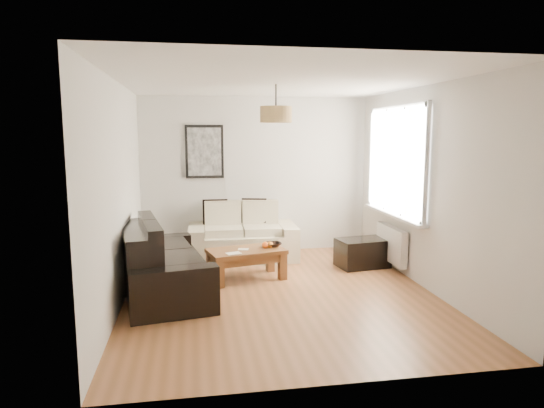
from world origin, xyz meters
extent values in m
plane|color=brown|center=(0.00, 0.00, 0.00)|extent=(4.50, 4.50, 0.00)
cube|color=white|center=(1.82, 0.80, 0.38)|extent=(0.10, 0.90, 0.52)
cylinder|color=tan|center=(0.00, 0.30, 2.23)|extent=(0.40, 0.40, 0.20)
cube|color=black|center=(1.45, 1.00, 0.21)|extent=(0.80, 0.58, 0.42)
cube|color=black|center=(-0.70, 1.99, 0.73)|extent=(0.40, 0.12, 0.40)
cube|color=black|center=(-0.07, 1.99, 0.74)|extent=(0.42, 0.21, 0.40)
imported|color=black|center=(0.04, 0.76, 0.45)|extent=(0.26, 0.26, 0.06)
sphere|color=#F05B14|center=(-0.08, 0.70, 0.46)|extent=(0.11, 0.11, 0.09)
sphere|color=orange|center=(-0.01, 0.71, 0.46)|extent=(0.10, 0.10, 0.09)
sphere|color=orange|center=(-0.07, 0.74, 0.46)|extent=(0.10, 0.10, 0.08)
cube|color=white|center=(-0.54, 0.46, 0.42)|extent=(0.22, 0.18, 0.01)
camera|label=1|loc=(-1.05, -5.67, 1.99)|focal=31.43mm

